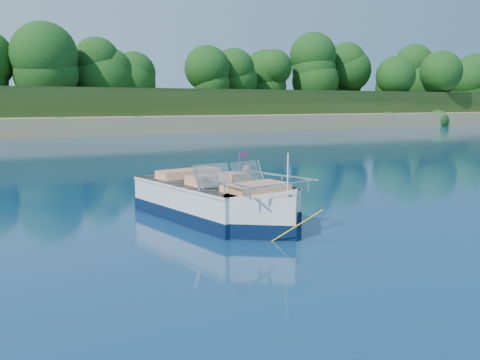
# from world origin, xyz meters

# --- Properties ---
(ground) EXTENTS (160.00, 160.00, 0.00)m
(ground) POSITION_xyz_m (0.00, 0.00, 0.00)
(ground) COLOR #0A2249
(ground) RESTS_ON ground
(shoreline) EXTENTS (170.00, 59.00, 6.00)m
(shoreline) POSITION_xyz_m (0.00, 63.77, 0.98)
(shoreline) COLOR tan
(shoreline) RESTS_ON ground
(treeline) EXTENTS (150.00, 7.12, 8.19)m
(treeline) POSITION_xyz_m (0.04, 41.01, 5.55)
(treeline) COLOR #321D10
(treeline) RESTS_ON ground
(motorboat) EXTENTS (2.64, 5.78, 1.94)m
(motorboat) POSITION_xyz_m (-2.21, 1.69, 0.38)
(motorboat) COLOR white
(motorboat) RESTS_ON ground
(tow_tube) EXTENTS (1.54, 1.54, 0.32)m
(tow_tube) POSITION_xyz_m (-0.64, 3.20, 0.08)
(tow_tube) COLOR #EBBB07
(tow_tube) RESTS_ON ground
(boy) EXTENTS (0.65, 0.82, 1.48)m
(boy) POSITION_xyz_m (-0.74, 3.26, 0.00)
(boy) COLOR tan
(boy) RESTS_ON ground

